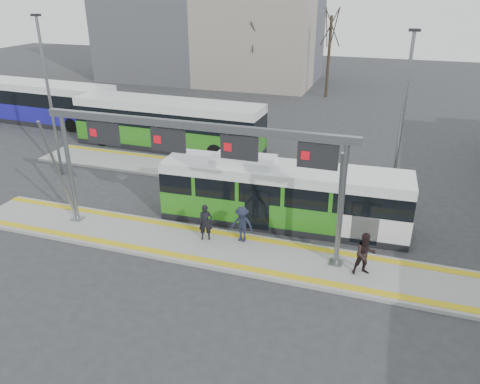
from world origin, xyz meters
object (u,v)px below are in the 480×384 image
object	(u,v)px
passenger_b	(365,254)
passenger_c	(242,224)
gantry	(194,148)
hero_bus	(282,195)
passenger_a	(206,223)

from	to	relation	value
passenger_b	passenger_c	size ratio (longest dim) A/B	1.07
passenger_b	passenger_c	bearing A→B (deg)	146.27
gantry	hero_bus	size ratio (longest dim) A/B	1.16
gantry	passenger_a	size ratio (longest dim) A/B	8.19
passenger_b	passenger_c	xyz separation A→B (m)	(-5.13, 0.89, -0.06)
hero_bus	passenger_c	size ratio (longest dim) A/B	7.07
hero_bus	passenger_b	distance (m)	5.21
gantry	passenger_b	size ratio (longest dim) A/B	7.62
passenger_c	passenger_b	bearing A→B (deg)	-2.80
passenger_a	passenger_b	bearing A→B (deg)	-26.06
hero_bus	passenger_c	world-z (taller)	hero_bus
hero_bus	passenger_a	distance (m)	3.85
passenger_b	passenger_c	world-z (taller)	passenger_b
gantry	hero_bus	xyz separation A→B (m)	(2.92, 2.98, -2.90)
passenger_c	gantry	bearing A→B (deg)	-155.62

